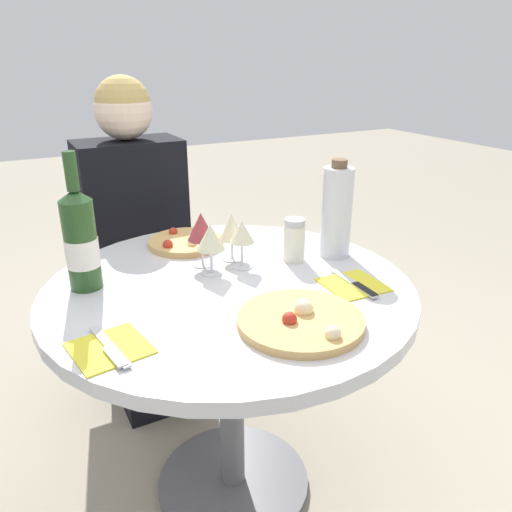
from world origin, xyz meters
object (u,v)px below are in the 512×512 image
object	(u,v)px
chair_behind_diner	(136,274)
tall_carafe	(337,212)
seated_diner	(143,258)
dining_table	(230,326)
pizza_large	(301,320)
wine_bottle	(81,240)

from	to	relation	value
chair_behind_diner	tall_carafe	distance (m)	0.97
chair_behind_diner	seated_diner	bearing A→B (deg)	90.00
dining_table	pizza_large	size ratio (longest dim) A/B	3.39
seated_diner	wine_bottle	xyz separation A→B (m)	(-0.28, -0.50, 0.29)
chair_behind_diner	seated_diner	world-z (taller)	seated_diner
wine_bottle	tall_carafe	distance (m)	0.72
chair_behind_diner	pizza_large	xyz separation A→B (m)	(0.11, -1.07, 0.29)
seated_diner	tall_carafe	distance (m)	0.81
seated_diner	wine_bottle	distance (m)	0.64
pizza_large	tall_carafe	size ratio (longest dim) A/B	0.99
dining_table	wine_bottle	distance (m)	0.46
dining_table	chair_behind_diner	xyz separation A→B (m)	(-0.06, 0.80, -0.15)
wine_bottle	tall_carafe	size ratio (longest dim) A/B	1.22
dining_table	wine_bottle	size ratio (longest dim) A/B	2.76
chair_behind_diner	dining_table	bearing A→B (deg)	94.32
dining_table	wine_bottle	bearing A→B (deg)	155.28
pizza_large	wine_bottle	size ratio (longest dim) A/B	0.81
pizza_large	tall_carafe	bearing A→B (deg)	44.39
pizza_large	tall_carafe	xyz separation A→B (m)	(0.32, 0.31, 0.13)
tall_carafe	seated_diner	bearing A→B (deg)	124.77
pizza_large	wine_bottle	xyz separation A→B (m)	(-0.39, 0.43, 0.12)
dining_table	seated_diner	world-z (taller)	seated_diner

